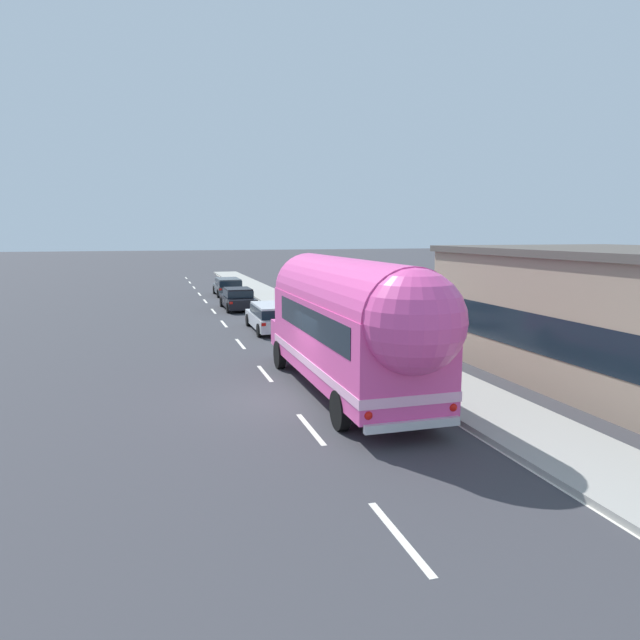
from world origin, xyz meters
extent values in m
plane|color=#38383D|center=(0.00, 0.00, 0.00)|extent=(300.00, 300.00, 0.00)
cube|color=silver|center=(0.00, -8.03, 0.00)|extent=(0.14, 2.40, 0.01)
cube|color=silver|center=(0.00, -2.67, 0.00)|extent=(0.14, 2.40, 0.01)
cube|color=silver|center=(0.00, 3.29, 0.00)|extent=(0.14, 2.40, 0.01)
cube|color=silver|center=(0.00, 8.92, 0.00)|extent=(0.14, 2.40, 0.01)
cube|color=silver|center=(0.00, 14.80, 0.00)|extent=(0.14, 2.40, 0.01)
cube|color=silver|center=(0.00, 20.07, 0.00)|extent=(0.14, 2.40, 0.01)
cube|color=silver|center=(0.00, 25.59, 0.00)|extent=(0.14, 2.40, 0.01)
cube|color=silver|center=(0.00, 30.63, 0.00)|extent=(0.14, 2.40, 0.01)
cube|color=silver|center=(0.00, 36.50, 0.00)|extent=(0.14, 2.40, 0.01)
cube|color=silver|center=(0.00, 41.99, 0.00)|extent=(0.14, 2.40, 0.01)
cube|color=silver|center=(0.00, 47.95, 0.00)|extent=(0.14, 2.40, 0.01)
cube|color=silver|center=(3.71, 12.00, 0.00)|extent=(0.12, 80.00, 0.01)
cube|color=#9E9B93|center=(5.07, 10.00, 0.07)|extent=(2.73, 90.00, 0.15)
cube|color=black|center=(7.60, -2.48, 1.80)|extent=(0.08, 13.91, 1.20)
cube|color=#EA4C9E|center=(1.85, -0.10, 1.75)|extent=(2.53, 8.86, 2.30)
cylinder|color=#EA4C9E|center=(1.85, -0.10, 2.90)|extent=(2.48, 8.76, 2.45)
sphere|color=#EA4C9E|center=(1.87, -4.47, 2.90)|extent=(2.40, 2.40, 2.40)
cube|color=#EA4C9E|center=(1.84, 4.98, 1.07)|extent=(2.26, 1.31, 0.95)
cube|color=#F4B2D6|center=(1.85, -0.10, 1.10)|extent=(2.57, 8.90, 0.24)
cube|color=black|center=(1.86, -0.40, 2.35)|extent=(2.55, 7.06, 0.76)
cube|color=black|center=(1.87, -4.48, 2.40)|extent=(2.00, 0.09, 0.84)
cube|color=#F4B2D6|center=(1.87, -4.49, 1.15)|extent=(0.80, 0.06, 0.90)
cube|color=silver|center=(1.87, -4.58, 0.55)|extent=(2.34, 0.15, 0.20)
sphere|color=red|center=(0.82, -4.51, 0.85)|extent=(0.20, 0.20, 0.20)
sphere|color=red|center=(2.92, -4.50, 0.85)|extent=(0.20, 0.20, 0.20)
cube|color=black|center=(1.84, 4.38, 2.40)|extent=(2.14, 0.11, 0.96)
cube|color=silver|center=(1.84, 5.67, 0.95)|extent=(0.90, 0.10, 0.56)
cylinder|color=black|center=(0.67, 3.93, 0.50)|extent=(0.26, 1.00, 1.00)
cylinder|color=black|center=(3.01, 3.93, 0.50)|extent=(0.26, 1.00, 1.00)
cylinder|color=black|center=(0.69, -2.93, 0.50)|extent=(0.26, 1.00, 1.00)
cylinder|color=black|center=(3.03, -2.92, 0.50)|extent=(0.26, 1.00, 1.00)
cube|color=silver|center=(2.00, 12.03, 0.52)|extent=(1.86, 4.79, 0.60)
cube|color=silver|center=(1.99, 11.55, 1.09)|extent=(1.65, 3.34, 0.55)
cube|color=black|center=(1.99, 11.55, 1.06)|extent=(1.71, 3.38, 0.43)
cube|color=red|center=(1.19, 9.64, 0.70)|extent=(0.20, 0.04, 0.14)
cube|color=red|center=(2.77, 9.62, 0.70)|extent=(0.20, 0.04, 0.14)
cylinder|color=black|center=(1.15, 13.73, 0.32)|extent=(0.21, 0.64, 0.64)
cylinder|color=black|center=(2.88, 13.71, 0.32)|extent=(0.21, 0.64, 0.64)
cylinder|color=black|center=(1.12, 10.35, 0.32)|extent=(0.21, 0.64, 0.64)
cylinder|color=black|center=(2.85, 10.33, 0.32)|extent=(0.21, 0.64, 0.64)
cube|color=black|center=(1.61, 20.57, 0.52)|extent=(1.79, 4.60, 0.60)
cube|color=black|center=(1.61, 20.45, 1.09)|extent=(1.57, 2.24, 0.55)
cube|color=black|center=(1.61, 20.45, 1.06)|extent=(1.63, 2.28, 0.43)
cube|color=red|center=(0.87, 18.26, 0.70)|extent=(0.20, 0.04, 0.14)
cube|color=red|center=(2.39, 18.27, 0.70)|extent=(0.20, 0.04, 0.14)
cylinder|color=black|center=(0.76, 22.16, 0.32)|extent=(0.20, 0.64, 0.64)
cylinder|color=black|center=(2.44, 22.17, 0.32)|extent=(0.20, 0.64, 0.64)
cylinder|color=black|center=(0.78, 18.97, 0.32)|extent=(0.20, 0.64, 0.64)
cylinder|color=black|center=(2.46, 18.98, 0.32)|extent=(0.20, 0.64, 0.64)
cube|color=#474C51|center=(2.06, 29.07, 0.52)|extent=(1.86, 4.33, 0.60)
cube|color=#474C51|center=(2.06, 28.59, 1.09)|extent=(1.66, 3.08, 0.55)
cube|color=black|center=(2.06, 28.59, 1.06)|extent=(1.72, 3.12, 0.43)
cube|color=red|center=(1.25, 26.90, 0.70)|extent=(0.20, 0.04, 0.14)
cube|color=red|center=(2.85, 26.89, 0.70)|extent=(0.20, 0.04, 0.14)
cylinder|color=black|center=(1.18, 30.53, 0.32)|extent=(0.20, 0.64, 0.64)
cylinder|color=black|center=(2.94, 30.53, 0.32)|extent=(0.20, 0.64, 0.64)
cylinder|color=black|center=(1.17, 27.61, 0.32)|extent=(0.20, 0.64, 0.64)
cylinder|color=black|center=(2.93, 27.60, 0.32)|extent=(0.20, 0.64, 0.64)
camera|label=1|loc=(-3.66, -15.95, 4.84)|focal=32.27mm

